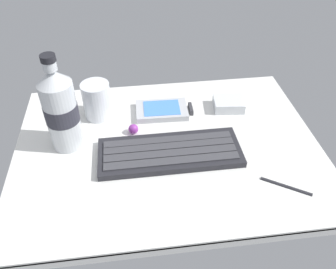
% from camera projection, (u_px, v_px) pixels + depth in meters
% --- Properties ---
extents(ground_plane, '(0.64, 0.48, 0.03)m').
position_uv_depth(ground_plane, '(168.00, 149.00, 0.74)').
color(ground_plane, silver).
extents(keyboard, '(0.29, 0.11, 0.02)m').
position_uv_depth(keyboard, '(172.00, 152.00, 0.71)').
color(keyboard, '#232328').
rests_on(keyboard, ground_plane).
extents(handheld_device, '(0.13, 0.08, 0.02)m').
position_uv_depth(handheld_device, '(164.00, 110.00, 0.82)').
color(handheld_device, '#B7BABF').
rests_on(handheld_device, ground_plane).
extents(juice_cup, '(0.06, 0.06, 0.09)m').
position_uv_depth(juice_cup, '(97.00, 102.00, 0.79)').
color(juice_cup, silver).
rests_on(juice_cup, ground_plane).
extents(water_bottle, '(0.07, 0.07, 0.21)m').
position_uv_depth(water_bottle, '(61.00, 109.00, 0.68)').
color(water_bottle, silver).
rests_on(water_bottle, ground_plane).
extents(charger_block, '(0.08, 0.06, 0.02)m').
position_uv_depth(charger_block, '(229.00, 104.00, 0.83)').
color(charger_block, silver).
rests_on(charger_block, ground_plane).
extents(trackball_mouse, '(0.02, 0.02, 0.02)m').
position_uv_depth(trackball_mouse, '(133.00, 129.00, 0.76)').
color(trackball_mouse, purple).
rests_on(trackball_mouse, ground_plane).
extents(stylus_pen, '(0.08, 0.06, 0.01)m').
position_uv_depth(stylus_pen, '(286.00, 185.00, 0.64)').
color(stylus_pen, '#26262B').
rests_on(stylus_pen, ground_plane).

